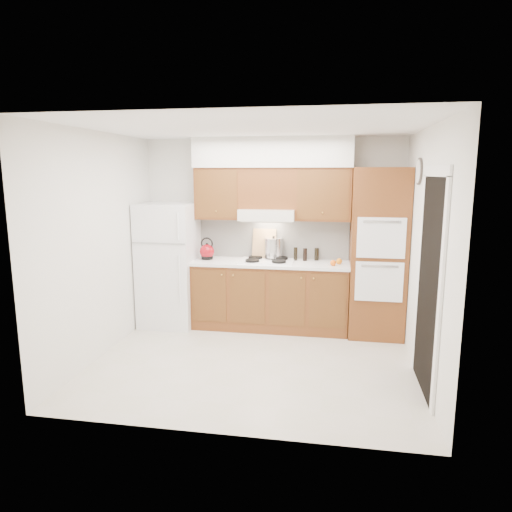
{
  "coord_description": "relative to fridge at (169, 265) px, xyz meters",
  "views": [
    {
      "loc": [
        0.86,
        -4.85,
        2.14
      ],
      "look_at": [
        -0.05,
        0.45,
        1.15
      ],
      "focal_mm": 32.0,
      "sensor_mm": 36.0,
      "label": 1
    }
  ],
  "objects": [
    {
      "name": "doorway",
      "position": [
        3.19,
        -1.49,
        0.19
      ],
      "size": [
        0.02,
        0.9,
        2.1
      ],
      "primitive_type": "cube",
      "color": "black",
      "rests_on": "floor"
    },
    {
      "name": "wall_back",
      "position": [
        1.41,
        0.36,
        0.44
      ],
      "size": [
        3.6,
        0.02,
        2.6
      ],
      "primitive_type": "cube",
      "color": "silver",
      "rests_on": "floor"
    },
    {
      "name": "countertop",
      "position": [
        1.43,
        0.05,
        0.06
      ],
      "size": [
        2.13,
        0.62,
        0.04
      ],
      "primitive_type": "cube",
      "color": "white",
      "rests_on": "base_cabinets"
    },
    {
      "name": "kettle",
      "position": [
        0.54,
        0.07,
        0.19
      ],
      "size": [
        0.22,
        0.22,
        0.2
      ],
      "primitive_type": "sphere",
      "rotation": [
        0.0,
        0.0,
        -0.07
      ],
      "color": "maroon",
      "rests_on": "countertop"
    },
    {
      "name": "wall_right",
      "position": [
        3.21,
        -1.14,
        0.44
      ],
      "size": [
        0.02,
        3.0,
        2.6
      ],
      "primitive_type": "cube",
      "color": "silver",
      "rests_on": "floor"
    },
    {
      "name": "oven_cabinet",
      "position": [
        2.85,
        0.03,
        0.24
      ],
      "size": [
        0.7,
        0.65,
        2.2
      ],
      "primitive_type": "cube",
      "color": "brown",
      "rests_on": "floor"
    },
    {
      "name": "base_cabinets",
      "position": [
        1.43,
        0.06,
        -0.41
      ],
      "size": [
        2.11,
        0.6,
        0.9
      ],
      "primitive_type": "cube",
      "color": "brown",
      "rests_on": "floor"
    },
    {
      "name": "upper_cab_right",
      "position": [
        2.12,
        0.19,
        0.99
      ],
      "size": [
        0.73,
        0.33,
        0.7
      ],
      "primitive_type": "cube",
      "color": "brown",
      "rests_on": "wall_back"
    },
    {
      "name": "orange_far",
      "position": [
        2.35,
        0.03,
        0.12
      ],
      "size": [
        0.09,
        0.09,
        0.08
      ],
      "primitive_type": "sphere",
      "rotation": [
        0.0,
        0.0,
        0.1
      ],
      "color": "#FF9A0D",
      "rests_on": "countertop"
    },
    {
      "name": "condiment_a",
      "position": [
        1.76,
        0.21,
        0.17
      ],
      "size": [
        0.06,
        0.06,
        0.18
      ],
      "primitive_type": "cylinder",
      "rotation": [
        0.0,
        0.0,
        -0.09
      ],
      "color": "black",
      "rests_on": "countertop"
    },
    {
      "name": "range_hood",
      "position": [
        1.38,
        0.13,
        0.71
      ],
      "size": [
        0.75,
        0.45,
        0.15
      ],
      "primitive_type": "cube",
      "color": "silver",
      "rests_on": "wall_back"
    },
    {
      "name": "wall_left",
      "position": [
        -0.4,
        -1.14,
        0.44
      ],
      "size": [
        0.02,
        3.0,
        2.6
      ],
      "primitive_type": "cube",
      "color": "silver",
      "rests_on": "floor"
    },
    {
      "name": "backsplash",
      "position": [
        1.43,
        0.34,
        0.36
      ],
      "size": [
        2.11,
        0.03,
        0.56
      ],
      "primitive_type": "cube",
      "color": "white",
      "rests_on": "countertop"
    },
    {
      "name": "upper_cab_left",
      "position": [
        0.69,
        0.19,
        0.99
      ],
      "size": [
        0.63,
        0.33,
        0.7
      ],
      "primitive_type": "cube",
      "color": "brown",
      "rests_on": "wall_back"
    },
    {
      "name": "soffit",
      "position": [
        1.43,
        0.18,
        1.54
      ],
      "size": [
        2.13,
        0.36,
        0.4
      ],
      "primitive_type": "cube",
      "color": "silver",
      "rests_on": "wall_back"
    },
    {
      "name": "floor",
      "position": [
        1.41,
        -1.14,
        -0.86
      ],
      "size": [
        3.6,
        3.6,
        0.0
      ],
      "primitive_type": "plane",
      "color": "beige",
      "rests_on": "ground"
    },
    {
      "name": "upper_cab_over_hood",
      "position": [
        1.38,
        0.19,
        1.06
      ],
      "size": [
        0.75,
        0.33,
        0.55
      ],
      "primitive_type": "cube",
      "color": "brown",
      "rests_on": "range_hood"
    },
    {
      "name": "orange_near",
      "position": [
        2.28,
        -0.09,
        0.12
      ],
      "size": [
        0.08,
        0.08,
        0.08
      ],
      "primitive_type": "sphere",
      "rotation": [
        0.0,
        0.0,
        0.02
      ],
      "color": "#FF540D",
      "rests_on": "countertop"
    },
    {
      "name": "wall_clock",
      "position": [
        3.19,
        -0.59,
        1.29
      ],
      "size": [
        0.02,
        0.3,
        0.3
      ],
      "primitive_type": "cylinder",
      "rotation": [
        0.0,
        1.57,
        0.0
      ],
      "color": "#3F3833",
      "rests_on": "wall_right"
    },
    {
      "name": "condiment_b",
      "position": [
        1.89,
        0.19,
        0.17
      ],
      "size": [
        0.07,
        0.07,
        0.17
      ],
      "primitive_type": "cylinder",
      "rotation": [
        0.0,
        0.0,
        0.4
      ],
      "color": "black",
      "rests_on": "countertop"
    },
    {
      "name": "fridge",
      "position": [
        0.0,
        0.0,
        0.0
      ],
      "size": [
        0.75,
        0.72,
        1.72
      ],
      "primitive_type": "cube",
      "color": "white",
      "rests_on": "floor"
    },
    {
      "name": "cooktop",
      "position": [
        1.38,
        0.07,
        0.09
      ],
      "size": [
        0.74,
        0.5,
        0.01
      ],
      "primitive_type": "cube",
      "color": "white",
      "rests_on": "countertop"
    },
    {
      "name": "cutting_board",
      "position": [
        1.31,
        0.28,
        0.28
      ],
      "size": [
        0.34,
        0.14,
        0.43
      ],
      "primitive_type": "cube",
      "rotation": [
        -0.21,
        0.0,
        -0.07
      ],
      "color": "tan",
      "rests_on": "countertop"
    },
    {
      "name": "condiment_c",
      "position": [
        2.05,
        0.26,
        0.17
      ],
      "size": [
        0.07,
        0.07,
        0.17
      ],
      "primitive_type": "cylinder",
      "rotation": [
        0.0,
        0.0,
        -0.17
      ],
      "color": "black",
      "rests_on": "countertop"
    },
    {
      "name": "ceiling",
      "position": [
        1.41,
        -1.14,
        1.74
      ],
      "size": [
        3.6,
        3.6,
        0.0
      ],
      "primitive_type": "plane",
      "color": "white",
      "rests_on": "wall_back"
    },
    {
      "name": "stock_pot",
      "position": [
        1.45,
        0.23,
        0.24
      ],
      "size": [
        0.33,
        0.33,
        0.26
      ],
      "primitive_type": "cylinder",
      "rotation": [
        0.0,
        0.0,
        -0.43
      ],
      "color": "silver",
      "rests_on": "cooktop"
    }
  ]
}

